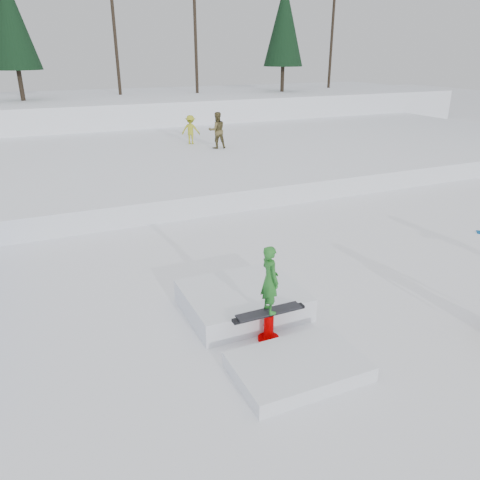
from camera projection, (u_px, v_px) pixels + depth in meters
name	position (u px, v px, depth m)	size (l,w,h in m)	color
ground	(256.00, 319.00, 10.48)	(120.00, 120.00, 0.00)	white
snow_berm	(83.00, 113.00, 35.41)	(60.00, 14.00, 2.40)	white
snow_midrise	(119.00, 160.00, 23.87)	(50.00, 18.00, 0.80)	white
treeline	(164.00, 23.00, 33.94)	(40.24, 4.22, 10.50)	black
walker_olive	(217.00, 130.00, 24.41)	(0.91, 0.71, 1.87)	brown
walker_ygreen	(191.00, 130.00, 25.63)	(1.00, 0.57, 1.55)	#A5A921
jib_rail_feature	(256.00, 314.00, 10.12)	(2.60, 4.40, 2.11)	white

